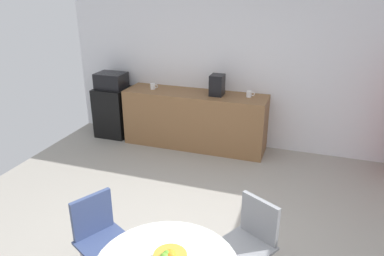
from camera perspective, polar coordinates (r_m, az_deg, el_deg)
name	(u,v)px	position (r m, az deg, el deg)	size (l,w,h in m)	color
wall_back	(247,67)	(5.82, 8.68, 9.47)	(6.00, 0.10, 2.60)	silver
counter_block	(195,120)	(5.91, 0.44, 1.31)	(2.29, 0.60, 0.90)	brown
mini_fridge	(114,111)	(6.52, -12.14, 2.55)	(0.54, 0.54, 0.85)	black
microwave	(111,80)	(6.36, -12.53, 7.27)	(0.48, 0.38, 0.26)	black
chair_gray	(252,234)	(3.28, 9.35, -16.12)	(0.57, 0.57, 0.83)	silver
chair_navy	(99,230)	(3.38, -14.37, -15.27)	(0.57, 0.57, 0.83)	silver
mug_white	(249,94)	(5.61, 8.94, 5.29)	(0.13, 0.08, 0.09)	white
mug_green	(153,86)	(6.00, -6.13, 6.51)	(0.13, 0.08, 0.09)	white
coffee_maker	(217,85)	(5.62, 3.95, 6.72)	(0.20, 0.24, 0.32)	black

